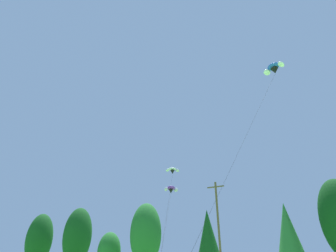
% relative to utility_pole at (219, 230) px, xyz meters
% --- Properties ---
extents(treeline_tree_a, '(5.43, 5.43, 13.43)m').
position_rel_utility_pole_xyz_m(treeline_tree_a, '(-43.43, 11.15, 1.70)').
color(treeline_tree_a, '#472D19').
rests_on(treeline_tree_a, ground_plane).
extents(treeline_tree_b, '(5.49, 5.49, 13.66)m').
position_rel_utility_pole_xyz_m(treeline_tree_b, '(-32.21, 10.56, 1.83)').
color(treeline_tree_b, '#472D19').
rests_on(treeline_tree_b, ground_plane).
extents(treeline_tree_c, '(4.07, 4.07, 8.39)m').
position_rel_utility_pole_xyz_m(treeline_tree_c, '(-23.18, 9.26, -1.35)').
color(treeline_tree_c, '#472D19').
rests_on(treeline_tree_c, ground_plane).
extents(treeline_tree_d, '(5.22, 5.22, 12.66)m').
position_rel_utility_pole_xyz_m(treeline_tree_d, '(-15.42, 8.68, 1.23)').
color(treeline_tree_d, '#472D19').
rests_on(treeline_tree_d, ground_plane).
extents(treeline_tree_e, '(4.01, 4.01, 10.96)m').
position_rel_utility_pole_xyz_m(treeline_tree_e, '(-4.98, 10.13, 0.43)').
color(treeline_tree_e, '#472D19').
rests_on(treeline_tree_e, ground_plane).
extents(treeline_tree_f, '(4.00, 4.00, 10.90)m').
position_rel_utility_pole_xyz_m(treeline_tree_f, '(6.78, 9.96, 0.40)').
color(treeline_tree_f, '#472D19').
rests_on(treeline_tree_f, ground_plane).
extents(utility_pole, '(2.20, 0.26, 12.32)m').
position_rel_utility_pole_xyz_m(utility_pole, '(0.00, 0.00, 0.00)').
color(utility_pole, brown).
rests_on(utility_pole, ground_plane).
extents(parafoil_kite_high_white, '(3.75, 9.95, 14.70)m').
position_rel_utility_pole_xyz_m(parafoil_kite_high_white, '(-7.48, 2.77, 9.34)').
color(parafoil_kite_high_white, white).
extents(parafoil_kite_mid_blue_white, '(8.39, 15.07, 23.61)m').
position_rel_utility_pole_xyz_m(parafoil_kite_mid_blue_white, '(9.82, -4.26, 17.71)').
color(parafoil_kite_mid_blue_white, blue).
extents(parafoil_kite_far_purple, '(9.33, 20.70, 14.94)m').
position_rel_utility_pole_xyz_m(parafoil_kite_far_purple, '(-12.83, 13.06, 9.37)').
color(parafoil_kite_far_purple, purple).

